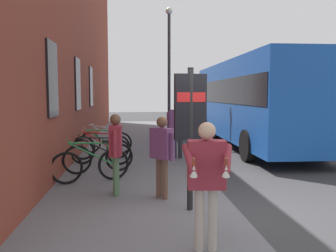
# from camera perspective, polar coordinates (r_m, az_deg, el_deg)

# --- Properties ---
(ground) EXTENTS (60.00, 60.00, 0.00)m
(ground) POSITION_cam_1_polar(r_m,az_deg,el_deg) (12.28, 7.49, -4.68)
(ground) COLOR #38383A
(sidewalk_pavement) EXTENTS (24.00, 3.50, 0.12)m
(sidewalk_pavement) POSITION_cam_1_polar(r_m,az_deg,el_deg) (13.92, -5.52, -3.25)
(sidewalk_pavement) COLOR slate
(sidewalk_pavement) RESTS_ON ground
(station_facade) EXTENTS (22.00, 0.65, 8.85)m
(station_facade) POSITION_cam_1_polar(r_m,az_deg,el_deg) (15.09, -13.72, 13.90)
(station_facade) COLOR brown
(station_facade) RESTS_ON ground
(bicycle_beside_lamp) EXTENTS (0.66, 1.71, 0.97)m
(bicycle_beside_lamp) POSITION_cam_1_polar(r_m,az_deg,el_deg) (8.13, -12.31, -6.14)
(bicycle_beside_lamp) COLOR black
(bicycle_beside_lamp) RESTS_ON sidewalk_pavement
(bicycle_nearest_sign) EXTENTS (0.63, 1.72, 0.97)m
(bicycle_nearest_sign) POSITION_cam_1_polar(r_m,az_deg,el_deg) (9.05, -11.05, -4.97)
(bicycle_nearest_sign) COLOR black
(bicycle_nearest_sign) RESTS_ON sidewalk_pavement
(bicycle_leaning_wall) EXTENTS (0.51, 1.75, 0.97)m
(bicycle_leaning_wall) POSITION_cam_1_polar(r_m,az_deg,el_deg) (10.08, -10.79, -3.94)
(bicycle_leaning_wall) COLOR black
(bicycle_leaning_wall) RESTS_ON sidewalk_pavement
(bicycle_far_end) EXTENTS (0.48, 1.77, 0.97)m
(bicycle_far_end) POSITION_cam_1_polar(r_m,az_deg,el_deg) (10.92, -10.69, -3.24)
(bicycle_far_end) COLOR black
(bicycle_far_end) RESTS_ON sidewalk_pavement
(bicycle_end_of_row) EXTENTS (0.55, 1.74, 0.97)m
(bicycle_end_of_row) POSITION_cam_1_polar(r_m,az_deg,el_deg) (11.94, -9.95, -2.52)
(bicycle_end_of_row) COLOR black
(bicycle_end_of_row) RESTS_ON sidewalk_pavement
(transit_info_sign) EXTENTS (0.17, 0.56, 2.40)m
(transit_info_sign) POSITION_cam_1_polar(r_m,az_deg,el_deg) (5.90, 3.63, 1.60)
(transit_info_sign) COLOR black
(transit_info_sign) RESTS_ON sidewalk_pavement
(city_bus) EXTENTS (10.54, 2.79, 3.35)m
(city_bus) POSITION_cam_1_polar(r_m,az_deg,el_deg) (14.67, 13.35, 4.35)
(city_bus) COLOR #1951B2
(city_bus) RESTS_ON ground
(pedestrian_by_facade) EXTENTS (0.28, 0.66, 1.74)m
(pedestrian_by_facade) POSITION_cam_1_polar(r_m,az_deg,el_deg) (10.81, 1.53, 0.35)
(pedestrian_by_facade) COLOR #26262D
(pedestrian_by_facade) RESTS_ON sidewalk_pavement
(pedestrian_near_bus) EXTENTS (0.60, 0.24, 1.58)m
(pedestrian_near_bus) POSITION_cam_1_polar(r_m,az_deg,el_deg) (6.94, -8.43, -3.17)
(pedestrian_near_bus) COLOR #4C724C
(pedestrian_near_bus) RESTS_ON sidewalk_pavement
(pedestrian_crossing_street) EXTENTS (0.48, 0.46, 1.55)m
(pedestrian_crossing_street) POSITION_cam_1_polar(r_m,az_deg,el_deg) (6.63, -0.97, -3.67)
(pedestrian_crossing_street) COLOR brown
(pedestrian_crossing_street) RESTS_ON sidewalk_pavement
(tourist_with_hotdogs) EXTENTS (0.59, 0.62, 1.62)m
(tourist_with_hotdogs) POSITION_cam_1_polar(r_m,az_deg,el_deg) (4.42, 6.25, -7.43)
(tourist_with_hotdogs) COLOR #B2A599
(tourist_with_hotdogs) RESTS_ON sidewalk_pavement
(street_lamp) EXTENTS (0.28, 0.28, 5.43)m
(street_lamp) POSITION_cam_1_polar(r_m,az_deg,el_deg) (14.52, 0.18, 10.02)
(street_lamp) COLOR #333338
(street_lamp) RESTS_ON sidewalk_pavement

